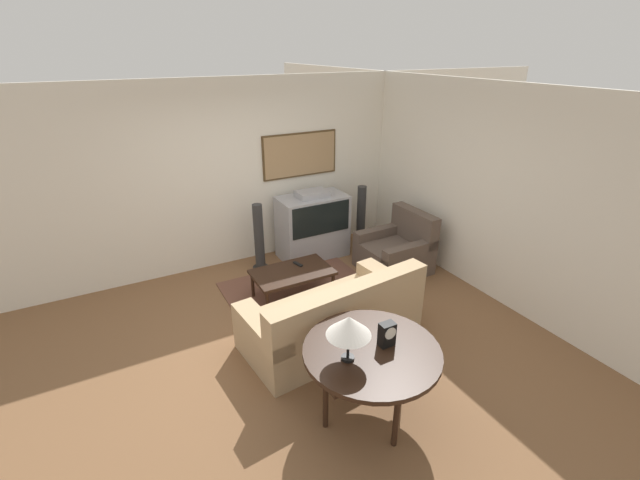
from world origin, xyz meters
TOP-DOWN VIEW (x-y plane):
  - ground_plane at (0.00, 0.00)m, footprint 12.00×12.00m
  - wall_back at (0.02, 2.13)m, footprint 12.00×0.10m
  - wall_right at (2.63, 0.00)m, footprint 0.06×12.00m
  - area_rug at (0.41, 0.60)m, footprint 1.92×1.84m
  - tv at (1.08, 1.69)m, footprint 1.05×0.58m
  - couch at (0.28, -0.36)m, footprint 2.04×1.13m
  - armchair at (1.96, 0.69)m, footprint 0.91×0.88m
  - coffee_table at (0.26, 0.69)m, footprint 1.02×0.62m
  - console_table at (0.03, -1.43)m, footprint 1.18×1.18m
  - table_lamp at (-0.22, -1.43)m, footprint 0.37×0.37m
  - mantel_clock at (0.17, -1.43)m, footprint 0.13×0.10m
  - remote at (0.40, 0.82)m, footprint 0.08×0.17m
  - speaker_tower_left at (0.19, 1.67)m, footprint 0.24×0.24m
  - speaker_tower_right at (1.97, 1.67)m, footprint 0.24×0.24m

SIDE VIEW (x-z plane):
  - ground_plane at x=0.00m, z-range 0.00..0.00m
  - area_rug at x=0.41m, z-range 0.00..0.01m
  - armchair at x=1.96m, z-range -0.15..0.72m
  - couch at x=0.28m, z-range -0.13..0.72m
  - coffee_table at x=0.26m, z-range 0.16..0.56m
  - remote at x=0.40m, z-range 0.40..0.42m
  - speaker_tower_left at x=0.19m, z-range -0.03..0.99m
  - speaker_tower_right at x=1.97m, z-range -0.03..0.99m
  - tv at x=1.08m, z-range -0.03..1.05m
  - console_table at x=0.03m, z-range 0.30..1.03m
  - mantel_clock at x=0.17m, z-range 0.73..0.95m
  - table_lamp at x=-0.22m, z-range 0.84..1.26m
  - wall_right at x=2.63m, z-range 0.00..2.70m
  - wall_back at x=0.02m, z-range 0.00..2.70m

